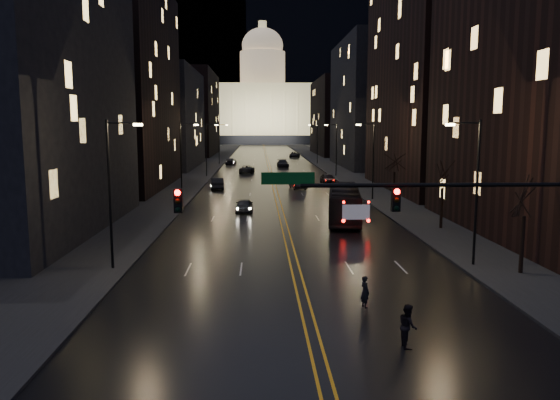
{
  "coord_description": "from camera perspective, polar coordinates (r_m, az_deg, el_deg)",
  "views": [
    {
      "loc": [
        -2.2,
        -22.27,
        8.66
      ],
      "look_at": [
        -0.88,
        11.42,
        4.03
      ],
      "focal_mm": 35.0,
      "sensor_mm": 36.0,
      "label": 1
    }
  ],
  "objects": [
    {
      "name": "ground",
      "position": [
        24.0,
        3.25,
        -13.36
      ],
      "size": [
        900.0,
        900.0,
        0.0
      ],
      "primitive_type": "plane",
      "color": "black",
      "rests_on": "ground"
    },
    {
      "name": "oncoming_car_d",
      "position": [
        121.58,
        -5.16,
        4.04
      ],
      "size": [
        2.47,
        5.16,
        1.45
      ],
      "primitive_type": "imported",
      "rotation": [
        0.0,
        0.0,
        3.05
      ],
      "color": "black",
      "rests_on": "ground"
    },
    {
      "name": "center_line",
      "position": [
        152.53,
        -1.43,
        4.57
      ],
      "size": [
        0.62,
        320.0,
        0.01
      ],
      "primitive_type": "cube",
      "color": "orange",
      "rests_on": "road"
    },
    {
      "name": "receding_car_b",
      "position": [
        81.21,
        5.03,
        2.23
      ],
      "size": [
        2.17,
        4.8,
        1.6
      ],
      "primitive_type": "imported",
      "rotation": [
        0.0,
        0.0,
        0.06
      ],
      "color": "black",
      "rests_on": "ground"
    },
    {
      "name": "traffic_signal",
      "position": [
        23.96,
        17.56,
        -1.09
      ],
      "size": [
        17.29,
        0.45,
        7.0
      ],
      "color": "black",
      "rests_on": "ground"
    },
    {
      "name": "bus",
      "position": [
        49.74,
        6.73,
        -0.4
      ],
      "size": [
        4.24,
        11.73,
        3.19
      ],
      "primitive_type": "imported",
      "rotation": [
        0.0,
        0.0,
        -0.14
      ],
      "color": "black",
      "rests_on": "ground"
    },
    {
      "name": "sidewalk_right",
      "position": [
        153.37,
        3.83,
        4.59
      ],
      "size": [
        8.0,
        320.0,
        0.16
      ],
      "primitive_type": "cube",
      "color": "black",
      "rests_on": "ground"
    },
    {
      "name": "streetlamp_right_dist",
      "position": [
        123.01,
        3.84,
        6.13
      ],
      "size": [
        2.13,
        0.25,
        9.0
      ],
      "color": "black",
      "rests_on": "ground"
    },
    {
      "name": "building_left_mid",
      "position": [
        78.73,
        -16.39,
        11.39
      ],
      "size": [
        12.0,
        30.0,
        28.0
      ],
      "primitive_type": "cube",
      "color": "black",
      "rests_on": "ground"
    },
    {
      "name": "building_left_dist",
      "position": [
        163.39,
        -8.97,
        8.9
      ],
      "size": [
        12.0,
        40.0,
        24.0
      ],
      "primitive_type": "cube",
      "color": "black",
      "rests_on": "ground"
    },
    {
      "name": "receding_car_c",
      "position": [
        113.06,
        0.29,
        3.83
      ],
      "size": [
        2.44,
        5.6,
        1.6
      ],
      "primitive_type": "imported",
      "rotation": [
        0.0,
        0.0,
        0.03
      ],
      "color": "black",
      "rests_on": "ground"
    },
    {
      "name": "tree_right_far",
      "position": [
        62.3,
        11.9,
        3.84
      ],
      "size": [
        2.4,
        2.4,
        6.65
      ],
      "color": "black",
      "rests_on": "ground"
    },
    {
      "name": "building_right_tall",
      "position": [
        76.6,
        15.98,
        15.28
      ],
      "size": [
        12.0,
        30.0,
        38.0
      ],
      "primitive_type": "cube",
      "color": "black",
      "rests_on": "ground"
    },
    {
      "name": "streetlamp_left_near",
      "position": [
        33.59,
        -17.1,
        1.36
      ],
      "size": [
        2.13,
        0.25,
        9.0
      ],
      "color": "black",
      "rests_on": "ground"
    },
    {
      "name": "streetlamp_left_dist",
      "position": [
        122.63,
        -6.32,
        6.1
      ],
      "size": [
        2.13,
        0.25,
        9.0
      ],
      "color": "black",
      "rests_on": "ground"
    },
    {
      "name": "tree_right_mid",
      "position": [
        46.99,
        16.65,
        2.44
      ],
      "size": [
        2.4,
        2.4,
        6.65
      ],
      "color": "black",
      "rests_on": "ground"
    },
    {
      "name": "building_right_mid",
      "position": [
        116.68,
        9.36,
        9.85
      ],
      "size": [
        12.0,
        34.0,
        26.0
      ],
      "primitive_type": "cube",
      "color": "black",
      "rests_on": "ground"
    },
    {
      "name": "capitol",
      "position": [
        272.41,
        -1.81,
        9.6
      ],
      "size": [
        90.0,
        50.0,
        58.5
      ],
      "color": "black",
      "rests_on": "ground"
    },
    {
      "name": "streetlamp_left_far",
      "position": [
        92.74,
        -7.61,
        5.54
      ],
      "size": [
        2.13,
        0.25,
        9.0
      ],
      "color": "black",
      "rests_on": "ground"
    },
    {
      "name": "road",
      "position": [
        152.53,
        -1.43,
        4.56
      ],
      "size": [
        20.0,
        320.0,
        0.02
      ],
      "primitive_type": "cube",
      "color": "black",
      "rests_on": "ground"
    },
    {
      "name": "streetlamp_right_far",
      "position": [
        93.25,
        5.8,
        5.58
      ],
      "size": [
        2.13,
        0.25,
        9.0
      ],
      "color": "black",
      "rests_on": "ground"
    },
    {
      "name": "receding_car_a",
      "position": [
        74.83,
        1.87,
        1.79
      ],
      "size": [
        2.31,
        5.11,
        1.62
      ],
      "primitive_type": "imported",
      "rotation": [
        0.0,
        0.0,
        0.12
      ],
      "color": "black",
      "rests_on": "ground"
    },
    {
      "name": "tree_right_near",
      "position": [
        34.13,
        24.22,
        0.16
      ],
      "size": [
        2.4,
        2.4,
        6.65
      ],
      "color": "black",
      "rests_on": "ground"
    },
    {
      "name": "oncoming_car_c",
      "position": [
        99.78,
        -3.47,
        3.25
      ],
      "size": [
        2.88,
        5.47,
        1.47
      ],
      "primitive_type": "imported",
      "rotation": [
        0.0,
        0.0,
        3.06
      ],
      "color": "black",
      "rests_on": "ground"
    },
    {
      "name": "building_left_near",
      "position": [
        48.15,
        -25.63,
        9.84
      ],
      "size": [
        12.0,
        28.0,
        22.0
      ],
      "primitive_type": "cube",
      "color": "black",
      "rests_on": "ground"
    },
    {
      "name": "building_right_dist",
      "position": [
        163.94,
        5.95,
        8.59
      ],
      "size": [
        12.0,
        40.0,
        22.0
      ],
      "primitive_type": "cube",
      "color": "black",
      "rests_on": "ground"
    },
    {
      "name": "receding_car_d",
      "position": [
        148.18,
        1.54,
        4.76
      ],
      "size": [
        3.25,
        5.79,
        1.53
      ],
      "primitive_type": "imported",
      "rotation": [
        0.0,
        0.0,
        -0.14
      ],
      "color": "black",
      "rests_on": "ground"
    },
    {
      "name": "streetlamp_right_near",
      "position": [
        34.98,
        19.61,
        1.49
      ],
      "size": [
        2.13,
        0.25,
        9.0
      ],
      "color": "black",
      "rests_on": "ground"
    },
    {
      "name": "building_left_far",
      "position": [
        115.81,
        -11.72,
        8.32
      ],
      "size": [
        12.0,
        34.0,
        20.0
      ],
      "primitive_type": "cube",
      "color": "black",
      "rests_on": "ground"
    },
    {
      "name": "pedestrian_b",
      "position": [
        22.48,
        13.21,
        -12.67
      ],
      "size": [
        0.48,
        0.85,
        1.75
      ],
      "primitive_type": "imported",
      "rotation": [
        0.0,
        0.0,
        1.56
      ],
      "color": "black",
      "rests_on": "ground"
    },
    {
      "name": "sidewalk_left",
      "position": [
        152.97,
        -6.69,
        4.55
      ],
      "size": [
        8.0,
        320.0,
        0.16
      ],
      "primitive_type": "cube",
      "color": "black",
      "rests_on": "ground"
    },
    {
      "name": "building_right_near",
      "position": [
        48.34,
        26.97,
        10.94
      ],
      "size": [
        12.0,
        26.0,
        24.0
      ],
      "primitive_type": "cube",
      "color": "black",
      "rests_on": "ground"
    },
    {
      "name": "mountain_ridge",
      "position": [
        408.38,
        3.84,
        15.73
      ],
      "size": [
        520.0,
        60.0,
        130.0
      ],
      "primitive_type": "cube",
      "color": "black",
      "rests_on": "ground"
    },
    {
      "name": "pedestrian_a",
      "position": [
        26.68,
        8.87,
        -9.46
      ],
      "size": [
        0.56,
        0.67,
        1.56
      ],
      "primitive_type": "imported",
      "rotation": [
        0.0,
        0.0,
        1.95
      ],
      "color": "black",
      "rests_on": "ground"
    },
    {
      "name": "streetlamp_right_mid",
      "position": [
        63.72,
        9.57,
        4.49
      ],
      "size": [
        2.13,
        0.25,
        9.0
      ],
      "color": "black",
      "rests_on": "ground"
    },
    {
      "name": "oncoming_car_a",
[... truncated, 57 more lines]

